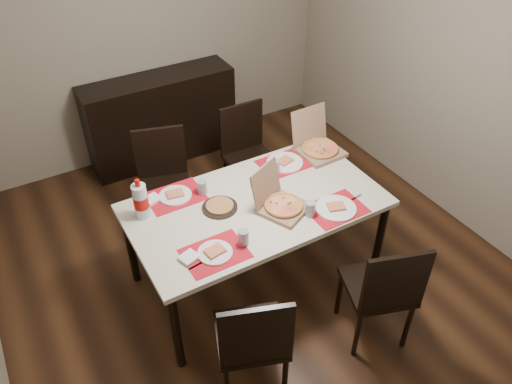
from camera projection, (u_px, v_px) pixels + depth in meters
ground at (247, 260)px, 4.15m from camera, size 3.80×4.00×0.02m
room_walls at (213, 39)px, 3.36m from camera, size 3.84×4.02×2.62m
sideboard at (161, 118)px, 5.07m from camera, size 1.50×0.40×0.90m
dining_table at (256, 210)px, 3.59m from camera, size 1.80×1.00×0.75m
chair_near_left at (253, 339)px, 2.93m from camera, size 0.54×0.54×0.93m
chair_near_right at (383, 289)px, 3.23m from camera, size 0.53×0.53×0.93m
chair_far_left at (164, 178)px, 4.17m from camera, size 0.52×0.52×0.93m
chair_far_right at (248, 151)px, 4.49m from camera, size 0.42×0.42×0.93m
setting_near_left at (220, 249)px, 3.15m from camera, size 0.46×0.30×0.11m
setting_near_right at (330, 208)px, 3.47m from camera, size 0.49×0.30×0.11m
setting_far_left at (180, 194)px, 3.59m from camera, size 0.49×0.30×0.11m
setting_far_right at (283, 163)px, 3.89m from camera, size 0.48×0.30×0.11m
napkin_loose at (266, 201)px, 3.54m from camera, size 0.14×0.14×0.02m
pizza_box_center at (280, 203)px, 3.47m from camera, size 0.42×0.43×0.30m
pizza_box_right at (318, 146)px, 4.03m from camera, size 0.34×0.38×0.33m
faina_plate at (220, 207)px, 3.49m from camera, size 0.25×0.25×0.03m
dip_bowl at (258, 184)px, 3.70m from camera, size 0.14×0.14×0.03m
soda_bottle at (141, 201)px, 3.36m from camera, size 0.10×0.10×0.31m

